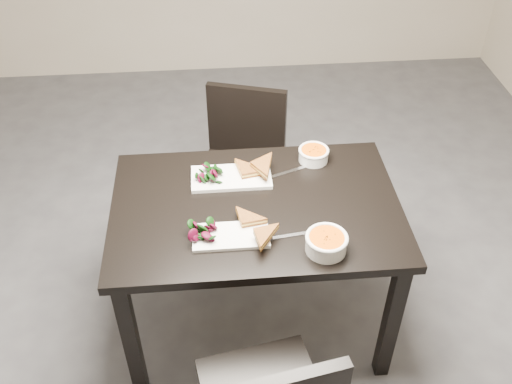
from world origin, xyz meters
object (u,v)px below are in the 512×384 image
table (256,222)px  soup_bowl_near (326,242)px  plate_far (231,177)px  plate_near (231,236)px  soup_bowl_far (314,154)px  chair_far (242,158)px

table → soup_bowl_near: bearing=-49.3°
soup_bowl_near → plate_far: size_ratio=0.47×
plate_near → soup_bowl_far: (0.40, 0.47, 0.03)m
table → plate_far: size_ratio=3.46×
chair_far → plate_far: (-0.08, -0.50, 0.27)m
soup_bowl_near → plate_far: bearing=125.9°
chair_far → plate_near: bearing=-79.6°
table → plate_far: 0.23m
plate_near → soup_bowl_near: 0.37m
table → chair_far: bearing=91.1°
plate_near → soup_bowl_far: 0.61m
plate_far → soup_bowl_far: size_ratio=2.51×
table → soup_bowl_near: 0.39m
chair_far → plate_far: chair_far is taller
table → soup_bowl_far: soup_bowl_far is taller
table → plate_near: 0.24m
soup_bowl_near → plate_far: 0.57m
plate_near → soup_bowl_near: bearing=-15.5°
table → plate_far: bearing=117.2°
chair_far → plate_far: 0.58m
chair_far → soup_bowl_near: size_ratio=5.23×
plate_near → soup_bowl_far: size_ratio=2.16×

